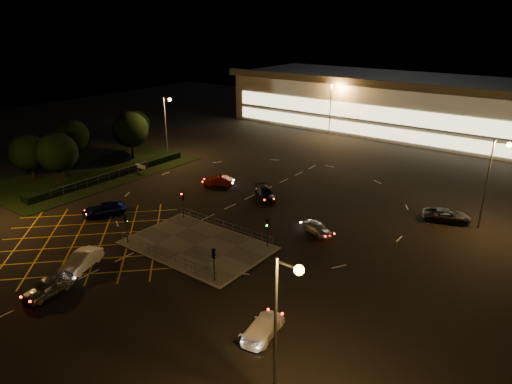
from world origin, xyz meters
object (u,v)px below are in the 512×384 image
Objects in this scene: car_near_silver at (48,286)px; car_approach_white at (263,327)px; signal_sw at (126,223)px; car_left_blue at (104,209)px; car_right_silver at (317,228)px; car_circ_red at (218,181)px; signal_nw at (183,200)px; car_queue_white at (81,261)px; signal_se at (214,258)px; car_east_grey at (447,216)px; car_far_dkgrey at (265,193)px; signal_ne at (267,227)px.

car_near_silver is 0.94× the size of car_approach_white.
signal_sw is 9.06m from car_left_blue.
car_right_silver is at bearing 56.58° from car_near_silver.
signal_nw is at bearing -10.63° from car_circ_red.
signal_nw is 0.71× the size of car_near_silver.
signal_nw reaches higher than car_queue_white.
signal_nw reaches higher than car_circ_red.
car_circ_red reaches higher than car_approach_white.
signal_sw is 12.00m from signal_se.
car_left_blue is 0.95× the size of car_east_grey.
car_far_dkgrey is (3.91, 18.77, -1.66)m from signal_sw.
car_queue_white is (-11.41, -13.72, -1.59)m from signal_ne.
signal_sw and signal_nw have the same top height.
car_queue_white is 1.02× the size of car_approach_white.
car_far_dkgrey is at bearing 126.89° from signal_ne.
signal_sw is at bearing 0.00° from signal_se.
car_left_blue is (-20.34, -4.86, -1.68)m from signal_ne.
car_queue_white reaches higher than car_right_silver.
car_near_silver is 1.16× the size of car_right_silver.
signal_ne is 0.60× the size of car_east_grey.
car_left_blue is (-20.34, 3.13, -1.68)m from signal_se.
signal_se is at bearing -90.00° from signal_ne.
car_far_dkgrey is at bearing 57.73° from car_circ_red.
car_far_dkgrey is at bearing 86.06° from car_east_grey.
car_left_blue is 16.25m from car_circ_red.
car_far_dkgrey is 1.18× the size of car_circ_red.
car_east_grey is 29.26m from car_approach_white.
car_right_silver is 0.91× the size of car_circ_red.
signal_nw is 0.65× the size of car_far_dkgrey.
car_left_blue is at bearing 136.59° from car_right_silver.
car_left_blue is 25.15m from car_right_silver.
signal_nw reaches higher than car_far_dkgrey.
car_queue_white is 1.15× the size of car_circ_red.
car_far_dkgrey is 11.55m from car_right_silver.
car_far_dkgrey is at bearing -66.68° from signal_se.
car_queue_white is 12.58m from car_left_blue.
car_east_grey is 1.12× the size of car_approach_white.
car_near_silver is 28.71m from car_far_dkgrey.
signal_sw is 20.08m from car_right_silver.
signal_se is 0.63× the size of car_left_blue.
car_queue_white is 25.03m from car_circ_red.
car_circ_red is (-4.20, 10.85, -1.69)m from signal_nw.
car_queue_white is at bearing -20.74° from car_circ_red.
car_circ_red reaches higher than car_right_silver.
signal_nw reaches higher than car_east_grey.
signal_sw is at bearing 155.24° from car_right_silver.
car_east_grey is (12.64, 25.58, -1.64)m from signal_se.
car_near_silver is 0.90× the size of car_far_dkgrey.
car_far_dkgrey is at bearing -64.39° from car_approach_white.
car_right_silver is (22.72, 10.78, -0.05)m from car_left_blue.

